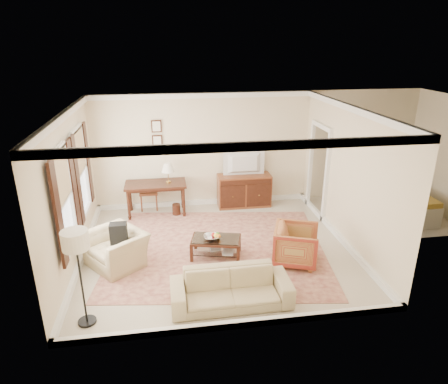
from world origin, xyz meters
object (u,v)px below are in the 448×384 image
object	(u,v)px
writing_desk	(156,187)
sofa	(231,283)
sideboard	(244,190)
club_armchair	(116,243)
coffee_table	(216,243)
striped_armchair	(296,243)
tv	(245,156)

from	to	relation	value
writing_desk	sofa	world-z (taller)	writing_desk
sideboard	club_armchair	size ratio (longest dim) A/B	1.30
coffee_table	sideboard	bearing A→B (deg)	66.84
club_armchair	sofa	bearing A→B (deg)	13.58
writing_desk	striped_armchair	size ratio (longest dim) A/B	1.76
sideboard	coffee_table	size ratio (longest dim) A/B	1.26
writing_desk	tv	xyz separation A→B (m)	(2.25, 0.16, 0.65)
tv	striped_armchair	distance (m)	3.12
coffee_table	writing_desk	bearing A→B (deg)	116.82
sideboard	striped_armchair	distance (m)	3.00
striped_armchair	club_armchair	xyz separation A→B (m)	(-3.43, 0.45, 0.04)
tv	sofa	bearing A→B (deg)	75.61
club_armchair	sofa	size ratio (longest dim) A/B	0.53
coffee_table	sofa	size ratio (longest dim) A/B	0.55
tv	coffee_table	size ratio (longest dim) A/B	0.94
sofa	coffee_table	bearing A→B (deg)	90.97
writing_desk	club_armchair	size ratio (longest dim) A/B	1.40
tv	coffee_table	distance (m)	2.90
sideboard	tv	distance (m)	0.93
coffee_table	striped_armchair	distance (m)	1.57
striped_armchair	sofa	size ratio (longest dim) A/B	0.43
writing_desk	sideboard	xyz separation A→B (m)	(2.25, 0.18, -0.28)
sideboard	tv	xyz separation A→B (m)	(0.00, -0.02, 0.93)
sideboard	club_armchair	xyz separation A→B (m)	(-3.00, -2.52, 0.04)
striped_armchair	coffee_table	bearing A→B (deg)	93.89
striped_armchair	club_armchair	distance (m)	3.46
club_armchair	sofa	xyz separation A→B (m)	(1.97, -1.54, -0.07)
coffee_table	striped_armchair	size ratio (longest dim) A/B	1.28
tv	striped_armchair	bearing A→B (deg)	98.25
striped_armchair	sofa	bearing A→B (deg)	147.60
writing_desk	club_armchair	distance (m)	2.47
sideboard	writing_desk	bearing A→B (deg)	-175.51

